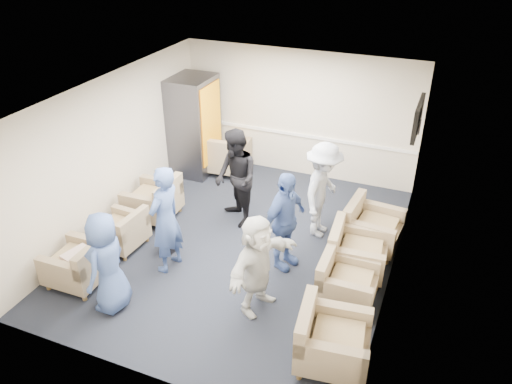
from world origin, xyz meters
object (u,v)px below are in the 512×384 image
at_px(armchair_right_far, 370,228).
at_px(person_back_left, 236,178).
at_px(person_back_right, 323,191).
at_px(person_mid_right, 284,222).
at_px(armchair_left_far, 155,202).
at_px(person_mid_left, 165,220).
at_px(armchair_left_near, 81,265).
at_px(person_front_right, 257,264).
at_px(person_front_left, 107,263).
at_px(vending_machine, 194,126).
at_px(armchair_right_midfar, 354,253).
at_px(armchair_right_midnear, 344,283).
at_px(armchair_left_mid, 122,232).
at_px(armchair_right_near, 329,341).
at_px(armchair_corner, 225,157).

height_order(armchair_right_far, person_back_left, person_back_left).
distance_m(person_back_right, person_mid_right, 1.16).
relative_size(armchair_right_far, person_back_left, 0.53).
distance_m(armchair_left_far, person_mid_left, 1.64).
height_order(armchair_left_near, person_front_right, person_front_right).
bearing_deg(person_front_left, armchair_left_far, -166.68).
height_order(vending_machine, person_back_left, vending_machine).
bearing_deg(person_back_right, person_mid_left, 136.16).
height_order(person_front_left, person_mid_right, person_mid_right).
height_order(armchair_right_midfar, person_mid_right, person_mid_right).
height_order(armchair_right_midnear, person_mid_right, person_mid_right).
distance_m(armchair_left_mid, armchair_right_midfar, 3.88).
bearing_deg(armchair_left_mid, person_mid_left, 83.80).
relative_size(armchair_right_far, vending_machine, 0.45).
distance_m(armchair_left_mid, person_back_left, 2.16).
height_order(vending_machine, person_mid_left, vending_machine).
bearing_deg(armchair_right_midfar, person_mid_right, 99.13).
relative_size(armchair_left_near, armchair_right_far, 0.87).
bearing_deg(person_front_right, person_back_left, 47.04).
distance_m(armchair_right_midnear, person_front_left, 3.40).
distance_m(armchair_right_near, armchair_right_midnear, 1.22).
bearing_deg(person_front_right, armchair_left_far, 75.73).
height_order(armchair_left_far, person_back_right, person_back_right).
relative_size(person_back_left, person_front_right, 1.18).
bearing_deg(armchair_corner, armchair_left_near, 79.09).
xyz_separation_m(armchair_right_midnear, person_mid_left, (-2.80, -0.26, 0.58)).
bearing_deg(armchair_left_mid, armchair_right_near, 77.57).
bearing_deg(person_front_right, armchair_right_midfar, -24.07).
bearing_deg(person_back_right, armchair_left_near, 135.00).
bearing_deg(vending_machine, armchair_corner, 13.62).
bearing_deg(armchair_corner, person_mid_right, 125.91).
xyz_separation_m(person_back_left, person_back_right, (1.54, 0.21, -0.03)).
bearing_deg(armchair_left_far, armchair_left_mid, -2.99).
xyz_separation_m(armchair_right_midnear, person_front_right, (-1.12, -0.60, 0.45)).
height_order(armchair_left_near, armchair_right_near, armchair_right_near).
height_order(armchair_left_mid, person_front_right, person_front_right).
relative_size(armchair_left_far, armchair_right_near, 0.91).
height_order(armchair_corner, person_mid_right, person_mid_right).
bearing_deg(person_mid_right, armchair_left_near, 139.07).
height_order(armchair_left_near, person_mid_right, person_mid_right).
distance_m(vending_machine, person_mid_left, 3.47).
relative_size(armchair_left_mid, person_front_right, 0.52).
xyz_separation_m(armchair_right_far, vending_machine, (-4.11, 1.44, 0.71)).
height_order(armchair_right_midnear, armchair_right_midfar, armchair_right_midfar).
height_order(armchair_left_far, person_back_left, person_back_left).
xyz_separation_m(armchair_corner, person_front_left, (0.31, -4.50, 0.41)).
relative_size(armchair_right_midnear, vending_machine, 0.39).
bearing_deg(armchair_left_mid, armchair_right_midfar, 105.93).
relative_size(armchair_right_near, vending_machine, 0.46).
relative_size(vending_machine, person_mid_left, 1.18).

